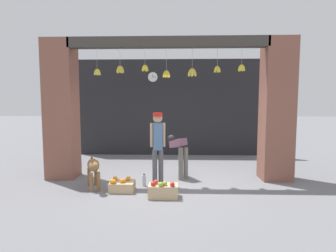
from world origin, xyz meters
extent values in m
plane|color=slate|center=(0.00, 0.00, 0.00)|extent=(60.00, 60.00, 0.00)
cube|color=#232326|center=(0.00, 3.24, 1.69)|extent=(6.55, 0.12, 3.38)
cube|color=brown|center=(-2.63, 0.30, 1.69)|extent=(0.70, 0.60, 3.38)
cube|color=brown|center=(2.63, 0.30, 1.69)|extent=(0.70, 0.60, 3.38)
cube|color=#3D3833|center=(0.00, 0.12, 3.26)|extent=(4.65, 0.24, 0.24)
cylinder|color=#B2AD99|center=(-1.66, 0.11, 2.90)|extent=(0.01, 0.01, 0.48)
ellipsoid|color=yellow|center=(-1.61, 0.11, 2.59)|extent=(0.11, 0.06, 0.17)
ellipsoid|color=yellow|center=(-1.66, 0.15, 2.59)|extent=(0.06, 0.11, 0.17)
ellipsoid|color=yellow|center=(-1.70, 0.11, 2.59)|extent=(0.11, 0.06, 0.17)
ellipsoid|color=yellow|center=(-1.66, 0.07, 2.59)|extent=(0.06, 0.11, 0.17)
cylinder|color=#B2AD99|center=(-1.11, 0.12, 2.94)|extent=(0.01, 0.01, 0.41)
ellipsoid|color=gold|center=(-1.07, 0.12, 2.65)|extent=(0.13, 0.07, 0.19)
ellipsoid|color=gold|center=(-1.10, 0.17, 2.65)|extent=(0.09, 0.12, 0.20)
ellipsoid|color=gold|center=(-1.15, 0.15, 2.65)|extent=(0.12, 0.10, 0.20)
ellipsoid|color=gold|center=(-1.15, 0.09, 2.65)|extent=(0.12, 0.10, 0.20)
ellipsoid|color=gold|center=(-1.10, 0.08, 2.65)|extent=(0.09, 0.12, 0.20)
cylinder|color=#B2AD99|center=(-0.53, 0.09, 2.94)|extent=(0.01, 0.01, 0.40)
ellipsoid|color=yellow|center=(-0.48, 0.09, 2.67)|extent=(0.11, 0.06, 0.17)
ellipsoid|color=yellow|center=(-0.51, 0.13, 2.67)|extent=(0.08, 0.11, 0.17)
ellipsoid|color=yellow|center=(-0.56, 0.11, 2.67)|extent=(0.10, 0.09, 0.18)
ellipsoid|color=yellow|center=(-0.56, 0.06, 2.67)|extent=(0.10, 0.09, 0.18)
ellipsoid|color=yellow|center=(-0.51, 0.05, 2.67)|extent=(0.08, 0.11, 0.17)
cylinder|color=#B2AD99|center=(-0.03, 0.13, 2.88)|extent=(0.01, 0.01, 0.52)
ellipsoid|color=yellow|center=(0.02, 0.13, 2.54)|extent=(0.12, 0.06, 0.18)
ellipsoid|color=yellow|center=(0.00, 0.16, 2.54)|extent=(0.10, 0.11, 0.19)
ellipsoid|color=yellow|center=(-0.04, 0.17, 2.54)|extent=(0.08, 0.12, 0.19)
ellipsoid|color=yellow|center=(-0.07, 0.15, 2.54)|extent=(0.12, 0.09, 0.19)
ellipsoid|color=yellow|center=(-0.07, 0.11, 2.54)|extent=(0.12, 0.09, 0.19)
ellipsoid|color=yellow|center=(-0.04, 0.08, 2.54)|extent=(0.08, 0.12, 0.19)
ellipsoid|color=yellow|center=(0.00, 0.09, 2.54)|extent=(0.10, 0.11, 0.19)
cylinder|color=#B2AD99|center=(0.58, 0.12, 2.90)|extent=(0.01, 0.01, 0.48)
ellipsoid|color=gold|center=(0.63, 0.12, 2.57)|extent=(0.14, 0.07, 0.21)
ellipsoid|color=gold|center=(0.58, 0.17, 2.57)|extent=(0.07, 0.14, 0.21)
ellipsoid|color=gold|center=(0.52, 0.12, 2.57)|extent=(0.14, 0.07, 0.21)
ellipsoid|color=gold|center=(0.58, 0.07, 2.57)|extent=(0.07, 0.14, 0.21)
cylinder|color=#B2AD99|center=(1.16, 0.13, 2.93)|extent=(0.01, 0.01, 0.42)
ellipsoid|color=yellow|center=(1.20, 0.13, 2.64)|extent=(0.11, 0.06, 0.17)
ellipsoid|color=yellow|center=(1.17, 0.17, 2.64)|extent=(0.08, 0.11, 0.17)
ellipsoid|color=yellow|center=(1.12, 0.16, 2.64)|extent=(0.10, 0.09, 0.18)
ellipsoid|color=yellow|center=(1.12, 0.11, 2.64)|extent=(0.10, 0.09, 0.18)
ellipsoid|color=yellow|center=(1.17, 0.09, 2.64)|extent=(0.08, 0.11, 0.17)
cylinder|color=#B2AD99|center=(1.71, 0.09, 2.94)|extent=(0.01, 0.01, 0.40)
ellipsoid|color=yellow|center=(1.75, 0.09, 2.67)|extent=(0.11, 0.06, 0.17)
ellipsoid|color=yellow|center=(1.73, 0.13, 2.67)|extent=(0.09, 0.10, 0.18)
ellipsoid|color=yellow|center=(1.69, 0.13, 2.67)|extent=(0.09, 0.10, 0.18)
ellipsoid|color=yellow|center=(1.67, 0.09, 2.67)|extent=(0.11, 0.06, 0.17)
ellipsoid|color=yellow|center=(1.69, 0.06, 2.67)|extent=(0.09, 0.10, 0.18)
ellipsoid|color=yellow|center=(1.73, 0.06, 2.67)|extent=(0.09, 0.10, 0.18)
ellipsoid|color=olive|center=(-1.60, -0.53, 0.52)|extent=(0.48, 0.66, 0.25)
cylinder|color=olive|center=(-1.44, -0.71, 0.20)|extent=(0.07, 0.07, 0.41)
cylinder|color=olive|center=(-1.57, -0.77, 0.20)|extent=(0.07, 0.07, 0.41)
cylinder|color=olive|center=(-1.63, -0.28, 0.20)|extent=(0.07, 0.07, 0.41)
cylinder|color=olive|center=(-1.76, -0.34, 0.20)|extent=(0.07, 0.07, 0.41)
ellipsoid|color=olive|center=(-1.46, -0.84, 0.57)|extent=(0.24, 0.27, 0.17)
cone|color=brown|center=(-1.41, -0.82, 0.66)|extent=(0.06, 0.06, 0.07)
cone|color=brown|center=(-1.50, -0.86, 0.66)|extent=(0.06, 0.06, 0.07)
cylinder|color=olive|center=(-1.74, -0.22, 0.54)|extent=(0.12, 0.20, 0.25)
cylinder|color=#56565B|center=(-0.14, -0.25, 0.41)|extent=(0.11, 0.11, 0.81)
cylinder|color=#56565B|center=(-0.28, -0.28, 0.41)|extent=(0.11, 0.11, 0.81)
cube|color=#4C7099|center=(-0.21, -0.27, 1.11)|extent=(0.23, 0.20, 0.61)
cylinder|color=tan|center=(-0.07, -0.24, 1.15)|extent=(0.06, 0.06, 0.53)
cylinder|color=tan|center=(-0.34, -0.29, 1.15)|extent=(0.06, 0.06, 0.53)
sphere|color=tan|center=(-0.21, -0.27, 1.52)|extent=(0.21, 0.21, 0.21)
cylinder|color=red|center=(-0.21, -0.27, 1.61)|extent=(0.21, 0.21, 0.07)
cube|color=red|center=(-0.19, -0.37, 1.58)|extent=(0.20, 0.15, 0.01)
cylinder|color=#6B665B|center=(0.32, 0.14, 0.40)|extent=(0.11, 0.11, 0.79)
cylinder|color=#6B665B|center=(0.44, 0.20, 0.40)|extent=(0.11, 0.11, 0.79)
cube|color=#754760|center=(0.25, 0.41, 0.86)|extent=(0.47, 0.62, 0.31)
sphere|color=black|center=(0.08, 0.73, 0.93)|extent=(0.19, 0.19, 0.19)
cube|color=tan|center=(-0.93, -0.70, 0.10)|extent=(0.51, 0.39, 0.20)
sphere|color=orange|center=(-0.82, -0.61, 0.25)|extent=(0.10, 0.10, 0.10)
sphere|color=orange|center=(-1.10, -0.61, 0.25)|extent=(0.10, 0.10, 0.10)
sphere|color=orange|center=(-1.08, -0.84, 0.25)|extent=(0.10, 0.10, 0.10)
sphere|color=orange|center=(-1.12, -0.82, 0.25)|extent=(0.10, 0.10, 0.10)
sphere|color=orange|center=(-0.92, -0.79, 0.25)|extent=(0.10, 0.10, 0.10)
sphere|color=orange|center=(-0.88, -0.76, 0.25)|extent=(0.10, 0.10, 0.10)
cube|color=tan|center=(-0.05, -1.04, 0.13)|extent=(0.58, 0.33, 0.26)
sphere|color=red|center=(-0.23, -1.12, 0.30)|extent=(0.10, 0.10, 0.10)
sphere|color=#99B238|center=(-0.01, -1.10, 0.30)|extent=(0.10, 0.10, 0.10)
sphere|color=#99B238|center=(-0.09, -1.16, 0.30)|extent=(0.10, 0.10, 0.10)
sphere|color=red|center=(-0.19, -1.01, 0.30)|extent=(0.10, 0.10, 0.10)
sphere|color=red|center=(0.14, -1.15, 0.30)|extent=(0.10, 0.10, 0.10)
sphere|color=red|center=(-0.24, -1.13, 0.30)|extent=(0.10, 0.10, 0.10)
cylinder|color=silver|center=(-0.51, -0.35, 0.13)|extent=(0.08, 0.08, 0.25)
cylinder|color=black|center=(-0.51, -0.35, 0.26)|extent=(0.04, 0.04, 0.03)
cylinder|color=black|center=(-0.62, 3.18, 2.76)|extent=(0.36, 0.01, 0.36)
cylinder|color=white|center=(-0.62, 3.16, 2.76)|extent=(0.34, 0.02, 0.34)
cube|color=black|center=(-0.62, 3.15, 2.80)|extent=(0.01, 0.01, 0.09)
cube|color=black|center=(-0.57, 3.15, 2.76)|extent=(0.13, 0.01, 0.01)
camera|label=1|loc=(0.21, -6.08, 1.87)|focal=28.00mm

